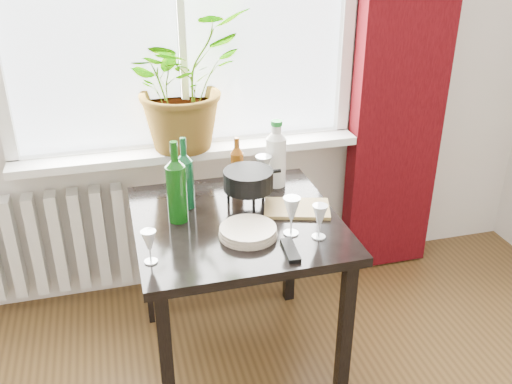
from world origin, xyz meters
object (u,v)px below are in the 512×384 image
object	(u,v)px
wineglass_far_right	(319,221)
wineglass_back_left	(180,176)
fondue_pot	(248,188)
wineglass_front_right	(291,216)
wine_bottle_right	(185,173)
radiator	(47,243)
plate_stack	(248,231)
cleaning_bottle	(276,152)
cutting_board	(297,208)
tv_remote	(290,250)
potted_plant	(182,81)
bottle_amber	(237,162)
table	(237,238)
wineglass_front_left	(150,247)
wineglass_back_center	(263,173)
wine_bottle_left	(176,181)

from	to	relation	value
wineglass_far_right	wineglass_back_left	xyz separation A→B (m)	(-0.47, 0.54, 0.01)
fondue_pot	wineglass_back_left	bearing A→B (deg)	163.09
wineglass_back_left	wineglass_front_right	bearing A→B (deg)	-52.71
wine_bottle_right	radiator	bearing A→B (deg)	145.14
fondue_pot	plate_stack	bearing A→B (deg)	-83.56
cleaning_bottle	cutting_board	world-z (taller)	cleaning_bottle
fondue_pot	tv_remote	xyz separation A→B (m)	(0.06, -0.41, -0.08)
potted_plant	cleaning_bottle	distance (m)	0.57
wineglass_back_left	bottle_amber	bearing A→B (deg)	-0.84
plate_stack	fondue_pot	bearing A→B (deg)	75.46
bottle_amber	wineglass_front_right	world-z (taller)	bottle_amber
table	wineglass_back_left	xyz separation A→B (m)	(-0.19, 0.31, 0.18)
bottle_amber	wineglass_front_left	distance (m)	0.71
bottle_amber	wineglass_far_right	bearing A→B (deg)	-69.35
wineglass_back_center	wineglass_front_left	world-z (taller)	wineglass_back_center
bottle_amber	cutting_board	xyz separation A→B (m)	(0.19, -0.30, -0.11)
cleaning_bottle	wineglass_far_right	size ratio (longest dim) A/B	2.24
potted_plant	plate_stack	size ratio (longest dim) A/B	2.83
wineglass_back_left	plate_stack	size ratio (longest dim) A/B	0.71
wine_bottle_left	wine_bottle_right	world-z (taller)	wine_bottle_left
wineglass_back_center	wineglass_back_left	distance (m)	0.38
wineglass_front_right	fondue_pot	bearing A→B (deg)	110.52
wineglass_far_right	plate_stack	world-z (taller)	wineglass_far_right
bottle_amber	table	bearing A→B (deg)	-103.97
plate_stack	tv_remote	world-z (taller)	plate_stack
fondue_pot	tv_remote	bearing A→B (deg)	-60.71
wineglass_front_right	table	bearing A→B (deg)	136.18
wineglass_front_right	cutting_board	distance (m)	0.22
wineglass_front_left	bottle_amber	bearing A→B (deg)	50.11
wine_bottle_right	wineglass_front_right	bearing A→B (deg)	-42.93
bottle_amber	wineglass_back_left	bearing A→B (deg)	179.16
wineglass_back_center	plate_stack	size ratio (longest dim) A/B	0.76
potted_plant	plate_stack	xyz separation A→B (m)	(0.13, -0.76, -0.42)
wineglass_far_right	fondue_pot	bearing A→B (deg)	121.00
wineglass_far_right	tv_remote	world-z (taller)	wineglass_far_right
plate_stack	wineglass_back_left	bearing A→B (deg)	113.74
wineglass_far_right	wineglass_back_left	world-z (taller)	wineglass_back_left
fondue_pot	cutting_board	distance (m)	0.23
table	cleaning_bottle	xyz separation A→B (m)	(0.25, 0.28, 0.26)
table	wineglass_back_center	size ratio (longest dim) A/B	4.78
potted_plant	wineglass_front_left	distance (m)	0.97
wine_bottle_left	tv_remote	bearing A→B (deg)	-43.97
potted_plant	wine_bottle_left	bearing A→B (deg)	-102.08
wine_bottle_right	cutting_board	bearing A→B (deg)	-18.98
wineglass_front_right	wineglass_back_left	world-z (taller)	wineglass_back_left
table	cleaning_bottle	size ratio (longest dim) A/B	2.59
wineglass_back_left	fondue_pot	distance (m)	0.34
bottle_amber	fondue_pot	distance (m)	0.21
wineglass_back_center	wineglass_back_left	size ratio (longest dim) A/B	1.06
wine_bottle_right	cleaning_bottle	size ratio (longest dim) A/B	0.98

